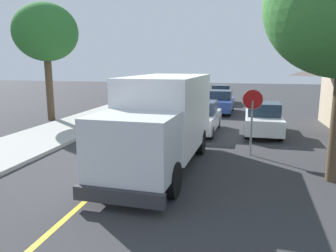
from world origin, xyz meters
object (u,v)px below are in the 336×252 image
Objects in this scene: parked_van_across at (263,119)px; parked_car_mid at (220,102)px; parked_car_near at (200,118)px; box_truck at (162,118)px; parked_car_far at (221,95)px; stop_sign at (252,109)px; street_tree_down_block at (46,33)px.

parked_car_mid is at bearing 110.56° from parked_van_across.
parked_car_near is 3.27m from parked_van_across.
box_truck reaches higher than parked_car_far.
parked_car_mid is at bearing 85.07° from parked_car_near.
box_truck is at bearing -121.15° from parked_van_across.
parked_car_near is at bearing 122.54° from stop_sign.
box_truck is 13.52m from parked_car_mid.
parked_car_mid and parked_van_across have the same top height.
box_truck is at bearing -144.90° from stop_sign.
parked_car_far is at bearing 97.30° from stop_sign.
parked_car_mid is 1.69× the size of stop_sign.
box_truck is 1.63× the size of parked_car_mid.
parked_car_far is 17.46m from stop_sign.
parked_car_near is at bearing -94.93° from parked_car_mid.
parked_car_near is 4.79m from stop_sign.
box_truck is 12.84m from street_tree_down_block.
street_tree_down_block is (-10.30, -11.56, 4.73)m from parked_car_far.
street_tree_down_block is (-10.63, -5.49, 4.73)m from parked_car_mid.
parked_car_mid is 6.07m from parked_car_far.
parked_van_across is at bearing 80.01° from stop_sign.
parked_car_mid is at bearing 99.54° from stop_sign.
parked_van_across is (3.88, 6.42, -0.97)m from box_truck.
street_tree_down_block reaches higher than parked_van_across.
parked_car_far is 1.68× the size of stop_sign.
parked_car_mid is (1.25, 13.42, -0.97)m from box_truck.
box_truck is 7.56m from parked_van_across.
parked_car_far is at bearing 102.75° from parked_van_across.
parked_car_near is 0.61× the size of street_tree_down_block.
parked_car_far is 1.00× the size of parked_van_across.
parked_car_far is at bearing 87.29° from box_truck.
parked_car_mid is 1.01× the size of parked_van_across.
box_truck is 19.53m from parked_car_far.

